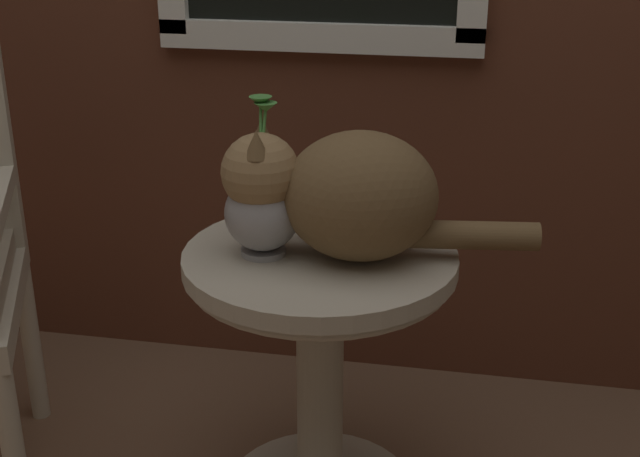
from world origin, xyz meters
name	(u,v)px	position (x,y,z in m)	size (l,w,h in m)	color
wicker_side_table	(320,337)	(0.09, 0.22, 0.41)	(0.54, 0.54, 0.60)	#B2A893
cat	(348,193)	(0.14, 0.21, 0.73)	(0.60, 0.28, 0.26)	brown
pewter_vase_with_ivy	(262,206)	(-0.02, 0.19, 0.70)	(0.15, 0.15, 0.30)	#99999E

